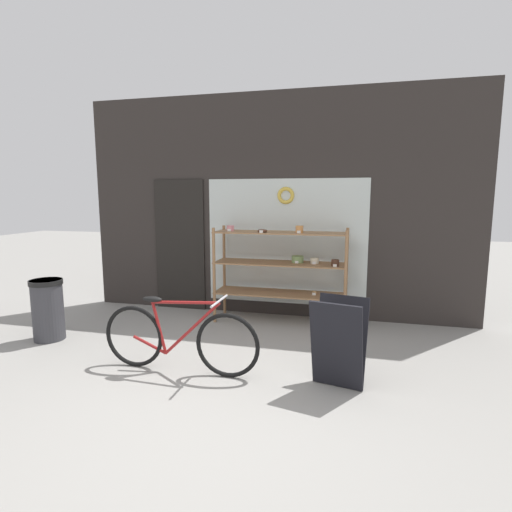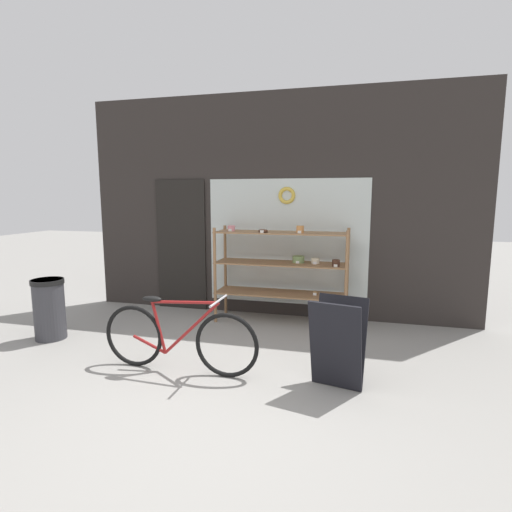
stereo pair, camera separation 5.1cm
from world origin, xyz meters
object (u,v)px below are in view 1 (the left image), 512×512
bicycle (178,338)px  trash_bin (48,308)px  display_case (282,264)px  sandwich_board (339,343)px

bicycle → trash_bin: (-2.04, 0.49, 0.06)m
display_case → trash_bin: 3.17m
sandwich_board → trash_bin: sandwich_board is taller
sandwich_board → bicycle: bearing=-165.4°
bicycle → trash_bin: size_ratio=2.21×
bicycle → sandwich_board: sandwich_board is taller
bicycle → trash_bin: bearing=167.2°
trash_bin → bicycle: bearing=-13.4°
sandwich_board → display_case: bearing=128.2°
display_case → trash_bin: (-2.79, -1.43, -0.45)m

